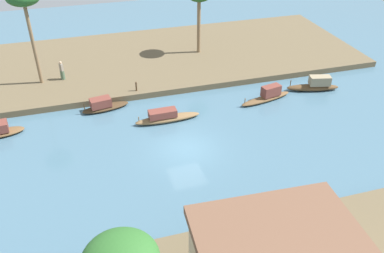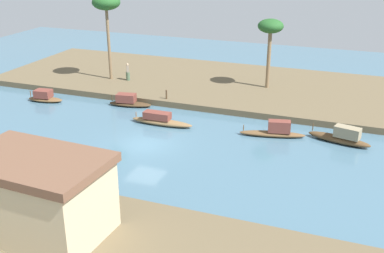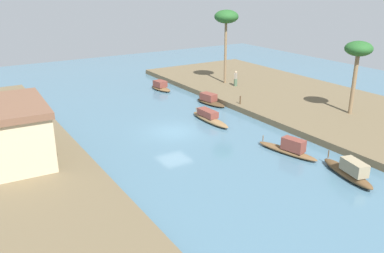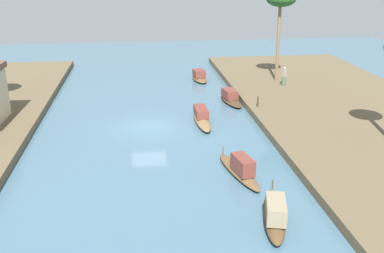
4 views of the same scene
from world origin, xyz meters
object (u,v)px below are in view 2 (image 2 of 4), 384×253
at_px(sampan_open_hull, 160,120).
at_px(riverside_building, 37,195).
at_px(mooring_post, 166,94).
at_px(person_on_near_bank, 128,73).
at_px(sampan_near_left_bank, 44,97).
at_px(sampan_foreground, 129,102).
at_px(sampan_with_red_awning, 275,131).
at_px(palm_tree_left_near, 271,29).
at_px(sampan_midstream, 342,137).
at_px(palm_tree_left_far, 106,5).

xyz_separation_m(sampan_open_hull, riverside_building, (-0.93, 16.07, 2.13)).
bearing_deg(mooring_post, person_on_near_bank, -34.16).
distance_m(sampan_near_left_bank, riverside_building, 22.03).
distance_m(sampan_foreground, sampan_with_red_awning, 13.55).
bearing_deg(sampan_with_red_awning, sampan_foreground, -21.92).
bearing_deg(palm_tree_left_near, sampan_open_hull, 61.47).
bearing_deg(person_on_near_bank, sampan_near_left_bank, 115.42).
bearing_deg(mooring_post, palm_tree_left_near, -139.07).
relative_size(mooring_post, palm_tree_left_near, 0.13).
bearing_deg(sampan_with_red_awning, person_on_near_bank, -37.79).
bearing_deg(palm_tree_left_near, sampan_near_left_bank, 27.77).
xyz_separation_m(sampan_foreground, sampan_midstream, (-18.07, 1.79, 0.08)).
bearing_deg(palm_tree_left_far, sampan_foreground, 131.78).
bearing_deg(palm_tree_left_near, sampan_foreground, 37.46).
relative_size(palm_tree_left_near, palm_tree_left_far, 0.78).
xyz_separation_m(sampan_midstream, sampan_near_left_bank, (25.75, -0.26, -0.08)).
distance_m(sampan_open_hull, person_on_near_bank, 11.36).
height_order(sampan_open_hull, palm_tree_left_near, palm_tree_left_near).
height_order(sampan_open_hull, palm_tree_left_far, palm_tree_left_far).
relative_size(sampan_near_left_bank, riverside_building, 0.48).
bearing_deg(sampan_near_left_bank, sampan_midstream, 172.41).
bearing_deg(sampan_near_left_bank, sampan_open_hull, 165.67).
xyz_separation_m(person_on_near_bank, mooring_post, (-5.90, 4.00, -0.30)).
bearing_deg(sampan_foreground, sampan_open_hull, 135.74).
distance_m(sampan_foreground, sampan_near_left_bank, 7.83).
bearing_deg(palm_tree_left_far, mooring_post, 153.57).
bearing_deg(palm_tree_left_far, sampan_midstream, 162.63).
relative_size(person_on_near_bank, mooring_post, 2.13).
distance_m(sampan_open_hull, palm_tree_left_near, 13.86).
xyz_separation_m(sampan_open_hull, palm_tree_left_near, (-6.04, -11.12, 5.65)).
relative_size(sampan_midstream, sampan_near_left_bank, 1.38).
height_order(mooring_post, palm_tree_left_far, palm_tree_left_far).
bearing_deg(sampan_foreground, palm_tree_left_far, -57.60).
bearing_deg(sampan_with_red_awning, riverside_building, 52.41).
xyz_separation_m(sampan_foreground, mooring_post, (-2.96, -1.51, 0.53)).
bearing_deg(sampan_foreground, mooring_post, -162.38).
relative_size(sampan_midstream, sampan_with_red_awning, 0.94).
bearing_deg(palm_tree_left_far, sampan_with_red_awning, 157.20).
height_order(sampan_midstream, palm_tree_left_far, palm_tree_left_far).
bearing_deg(palm_tree_left_near, palm_tree_left_far, 9.94).
height_order(sampan_midstream, mooring_post, mooring_post).
xyz_separation_m(sampan_open_hull, sampan_near_left_bank, (12.11, -1.55, 0.02)).
relative_size(palm_tree_left_far, riverside_building, 1.17).
distance_m(palm_tree_left_far, riverside_building, 27.06).
relative_size(sampan_with_red_awning, palm_tree_left_near, 0.77).
bearing_deg(sampan_midstream, palm_tree_left_near, -38.47).
bearing_deg(person_on_near_bank, mooring_post, -154.81).
xyz_separation_m(sampan_open_hull, sampan_with_red_awning, (-8.92, -0.82, 0.05)).
height_order(sampan_open_hull, sampan_near_left_bank, sampan_near_left_bank).
distance_m(sampan_midstream, mooring_post, 15.48).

